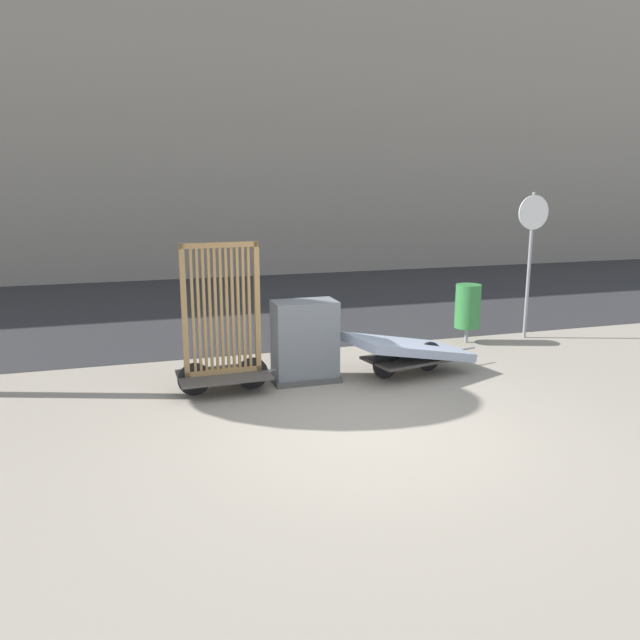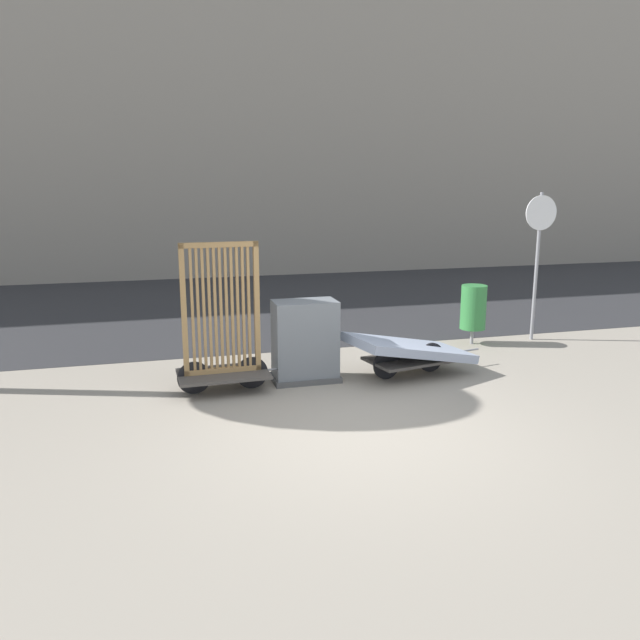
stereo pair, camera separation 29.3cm
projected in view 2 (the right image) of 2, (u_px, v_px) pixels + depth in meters
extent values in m
plane|color=gray|center=(362.00, 430.00, 7.22)|extent=(60.00, 60.00, 0.00)
cube|color=#2D2D30|center=(251.00, 303.00, 14.86)|extent=(56.00, 8.94, 0.01)
cube|color=#9E9384|center=(214.00, 66.00, 19.59)|extent=(48.00, 4.00, 12.84)
cube|color=#4C4742|center=(223.00, 374.00, 8.55)|extent=(1.25, 0.83, 0.04)
cylinder|color=black|center=(252.00, 373.00, 8.67)|extent=(0.45, 0.05, 0.45)
cylinder|color=black|center=(194.00, 378.00, 8.44)|extent=(0.45, 0.05, 0.45)
cylinder|color=gray|center=(291.00, 368.00, 8.83)|extent=(0.70, 0.05, 0.03)
cube|color=#A87F4C|center=(223.00, 370.00, 8.54)|extent=(1.05, 0.11, 0.07)
cube|color=#A87F4C|center=(219.00, 245.00, 8.17)|extent=(1.05, 0.11, 0.07)
cube|color=#A87F4C|center=(184.00, 311.00, 8.22)|extent=(0.07, 0.07, 1.79)
cube|color=#A87F4C|center=(257.00, 307.00, 8.50)|extent=(0.07, 0.07, 1.79)
cube|color=#A87F4C|center=(192.00, 310.00, 8.25)|extent=(0.04, 0.05, 1.72)
cube|color=#A87F4C|center=(198.00, 310.00, 8.27)|extent=(0.04, 0.05, 1.72)
cube|color=#A87F4C|center=(204.00, 310.00, 8.29)|extent=(0.04, 0.05, 1.72)
cube|color=#A87F4C|center=(210.00, 309.00, 8.31)|extent=(0.04, 0.05, 1.72)
cube|color=#A87F4C|center=(215.00, 309.00, 8.34)|extent=(0.04, 0.05, 1.72)
cube|color=#A87F4C|center=(221.00, 309.00, 8.36)|extent=(0.04, 0.05, 1.72)
cube|color=#A87F4C|center=(227.00, 308.00, 8.38)|extent=(0.04, 0.05, 1.72)
cube|color=#A87F4C|center=(232.00, 308.00, 8.40)|extent=(0.04, 0.05, 1.72)
cube|color=#A87F4C|center=(238.00, 308.00, 8.42)|extent=(0.04, 0.05, 1.72)
cube|color=#A87F4C|center=(243.00, 307.00, 8.44)|extent=(0.04, 0.05, 1.72)
cube|color=#A87F4C|center=(249.00, 307.00, 8.47)|extent=(0.04, 0.05, 1.72)
cube|color=#4C4742|center=(409.00, 359.00, 9.26)|extent=(1.36, 1.02, 0.04)
cylinder|color=black|center=(431.00, 357.00, 9.44)|extent=(0.45, 0.13, 0.45)
cylinder|color=black|center=(387.00, 364.00, 9.09)|extent=(0.45, 0.13, 0.45)
cylinder|color=gray|center=(460.00, 352.00, 9.69)|extent=(0.69, 0.17, 0.03)
cube|color=#9EA8BC|center=(410.00, 348.00, 9.22)|extent=(2.00, 1.33, 0.49)
cube|color=#4C4C4C|center=(305.00, 377.00, 9.06)|extent=(0.96, 0.57, 0.08)
cube|color=slate|center=(305.00, 341.00, 8.95)|extent=(0.90, 0.51, 1.18)
cylinder|color=gray|center=(472.00, 336.00, 11.11)|extent=(0.06, 0.06, 0.27)
cylinder|color=#337F3D|center=(473.00, 307.00, 11.00)|extent=(0.45, 0.45, 0.78)
cylinder|color=gray|center=(536.00, 268.00, 11.17)|extent=(0.06, 0.06, 2.65)
cylinder|color=white|center=(541.00, 213.00, 10.94)|extent=(0.61, 0.02, 0.61)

